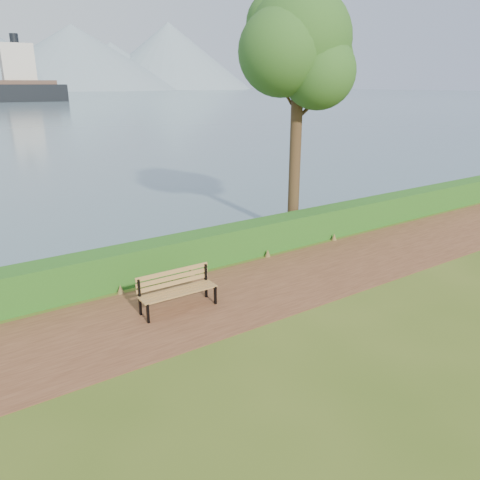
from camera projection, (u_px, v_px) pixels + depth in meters
ground at (267, 292)px, 12.23m from camera, size 140.00×140.00×0.00m
path at (260, 288)px, 12.46m from camera, size 40.00×3.40×0.01m
hedge at (215, 246)px, 14.10m from camera, size 32.00×0.85×1.00m
bench at (176, 287)px, 11.17m from camera, size 1.90×0.59×0.95m
tree at (299, 47)px, 15.00m from camera, size 4.37×3.60×8.47m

